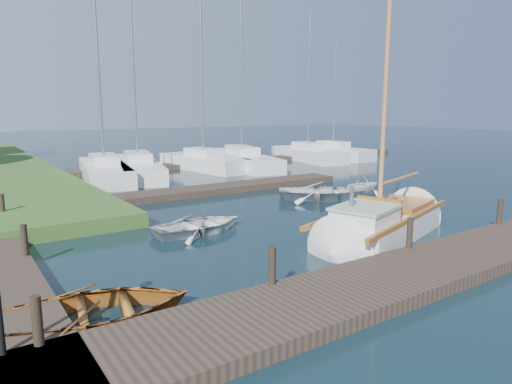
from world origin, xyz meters
TOP-DOWN VIEW (x-y plane):
  - ground at (0.00, 0.00)m, footprint 160.00×160.00m
  - near_dock at (0.00, -6.00)m, footprint 18.00×2.20m
  - far_dock at (2.00, 6.50)m, footprint 14.00×1.60m
  - pontoon at (10.00, 16.00)m, footprint 30.00×1.60m
  - mooring_post_0 at (-7.50, -5.00)m, footprint 0.16×0.16m
  - mooring_post_1 at (-3.00, -5.00)m, footprint 0.16×0.16m
  - mooring_post_2 at (1.50, -5.00)m, footprint 0.16×0.16m
  - mooring_post_3 at (6.00, -5.00)m, footprint 0.16×0.16m
  - mooring_post_4 at (-7.00, 0.00)m, footprint 0.16×0.16m
  - mooring_post_5 at (-7.00, 5.00)m, footprint 0.16×0.16m
  - sailboat at (2.67, -3.15)m, footprint 7.41×4.00m
  - dinghy at (-6.42, -4.14)m, footprint 3.93×3.10m
  - tender_a at (-1.89, 0.50)m, footprint 3.26×2.43m
  - tender_c at (5.19, 2.38)m, footprint 4.79×4.49m
  - tender_d at (7.59, 2.19)m, footprint 2.16×1.86m
  - marina_boat_0 at (-1.10, 13.56)m, footprint 3.70×8.84m
  - marina_boat_1 at (1.02, 14.00)m, footprint 4.55×9.71m
  - marina_boat_2 at (5.54, 14.22)m, footprint 3.14×7.69m
  - marina_boat_3 at (8.57, 14.31)m, footprint 4.37×10.27m
  - marina_boat_5 at (14.77, 14.51)m, footprint 3.36×8.11m
  - marina_boat_6 at (17.35, 14.44)m, footprint 2.67×7.14m

SIDE VIEW (x-z plane):
  - ground at x=0.00m, z-range 0.00..0.00m
  - near_dock at x=0.00m, z-range 0.00..0.30m
  - far_dock at x=2.00m, z-range 0.00..0.30m
  - pontoon at x=10.00m, z-range 0.00..0.30m
  - tender_a at x=-1.89m, z-range 0.00..0.65m
  - sailboat at x=2.67m, z-range -4.57..5.26m
  - dinghy at x=-6.42m, z-range 0.00..0.73m
  - tender_c at x=5.19m, z-range 0.00..0.81m
  - marina_boat_1 at x=1.02m, z-range -4.60..5.72m
  - marina_boat_6 at x=17.35m, z-range -4.13..5.25m
  - marina_boat_3 at x=8.57m, z-range -5.11..6.24m
  - marina_boat_0 at x=-1.10m, z-range -4.74..5.87m
  - tender_d at x=7.59m, z-range 0.00..1.13m
  - marina_boat_5 at x=14.77m, z-range -4.97..6.12m
  - marina_boat_2 at x=5.54m, z-range -5.45..6.62m
  - mooring_post_0 at x=-7.50m, z-range 0.30..1.10m
  - mooring_post_1 at x=-3.00m, z-range 0.30..1.10m
  - mooring_post_2 at x=1.50m, z-range 0.30..1.10m
  - mooring_post_3 at x=6.00m, z-range 0.30..1.10m
  - mooring_post_4 at x=-7.00m, z-range 0.30..1.10m
  - mooring_post_5 at x=-7.00m, z-range 0.30..1.10m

